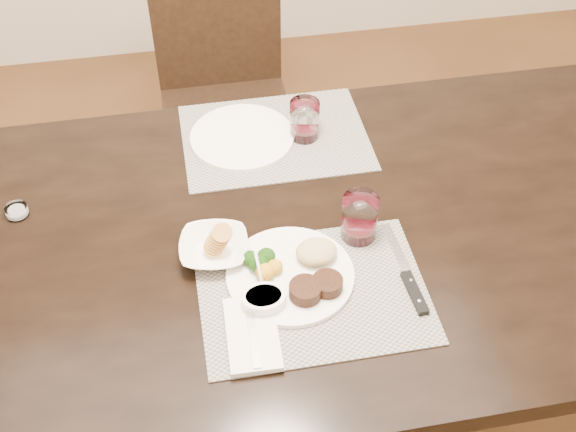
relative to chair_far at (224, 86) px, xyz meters
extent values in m
plane|color=#3F2914|center=(0.00, -0.93, -0.50)|extent=(4.50, 4.50, 0.00)
cube|color=black|center=(0.00, -0.93, 0.22)|extent=(2.00, 1.00, 0.05)
cube|color=black|center=(0.92, -0.51, -0.15)|extent=(0.08, 0.08, 0.70)
cube|color=black|center=(0.00, -0.08, -0.07)|extent=(0.42, 0.42, 0.04)
cube|color=black|center=(-0.18, -0.26, -0.30)|extent=(0.04, 0.04, 0.41)
cube|color=black|center=(0.18, -0.26, -0.30)|extent=(0.04, 0.04, 0.41)
cube|color=black|center=(-0.18, 0.10, -0.30)|extent=(0.04, 0.04, 0.41)
cube|color=black|center=(0.18, 0.10, -0.30)|extent=(0.04, 0.04, 0.41)
cube|color=black|center=(0.00, 0.11, 0.17)|extent=(0.42, 0.04, 0.45)
cube|color=gray|center=(0.06, -1.11, 0.25)|extent=(0.46, 0.34, 0.00)
cube|color=gray|center=(0.07, -0.60, 0.25)|extent=(0.46, 0.34, 0.00)
cylinder|color=white|center=(0.03, -1.06, 0.26)|extent=(0.26, 0.26, 0.01)
cylinder|color=black|center=(0.05, -1.12, 0.28)|extent=(0.07, 0.07, 0.03)
cylinder|color=black|center=(0.09, -1.11, 0.28)|extent=(0.06, 0.06, 0.03)
ellipsoid|color=tan|center=(0.09, -1.03, 0.28)|extent=(0.09, 0.07, 0.04)
ellipsoid|color=#18470D|center=(-0.03, -1.04, 0.28)|extent=(0.04, 0.04, 0.03)
ellipsoid|color=orange|center=(-0.02, -1.06, 0.28)|extent=(0.04, 0.04, 0.03)
cube|color=white|center=(-0.07, -1.19, 0.26)|extent=(0.10, 0.18, 0.01)
cube|color=silver|center=(-0.07, -1.21, 0.27)|extent=(0.02, 0.12, 0.01)
cube|color=silver|center=(-0.07, -1.13, 0.27)|extent=(0.02, 0.05, 0.00)
cube|color=silver|center=(0.26, -1.03, 0.25)|extent=(0.03, 0.15, 0.00)
cube|color=black|center=(0.26, -1.15, 0.26)|extent=(0.03, 0.11, 0.01)
imported|color=white|center=(-0.12, -0.97, 0.27)|extent=(0.16, 0.16, 0.04)
cylinder|color=#B9863A|center=(-0.12, -0.97, 0.29)|extent=(0.04, 0.05, 0.04)
cylinder|color=white|center=(-0.04, -1.13, 0.27)|extent=(0.09, 0.09, 0.03)
cylinder|color=#0C3711|center=(-0.04, -1.13, 0.28)|extent=(0.07, 0.07, 0.01)
cube|color=silver|center=(-0.04, -1.07, 0.30)|extent=(0.01, 0.06, 0.04)
cylinder|color=silver|center=(0.19, -0.97, 0.30)|extent=(0.08, 0.08, 0.11)
cylinder|color=#35040B|center=(0.19, -0.97, 0.26)|extent=(0.07, 0.07, 0.03)
cylinder|color=white|center=(-0.01, -0.60, 0.26)|extent=(0.26, 0.26, 0.01)
cylinder|color=silver|center=(0.15, -0.61, 0.30)|extent=(0.07, 0.07, 0.10)
cylinder|color=#35040B|center=(0.15, -0.61, 0.26)|extent=(0.06, 0.06, 0.03)
cylinder|color=silver|center=(-0.54, -0.77, 0.26)|extent=(0.05, 0.05, 0.02)
cylinder|color=white|center=(-0.54, -0.77, 0.25)|extent=(0.04, 0.04, 0.01)
camera|label=1|loc=(-0.15, -2.00, 1.40)|focal=45.00mm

